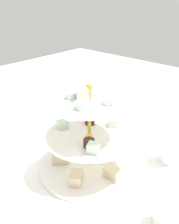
{
  "coord_description": "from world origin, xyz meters",
  "views": [
    {
      "loc": [
        -0.43,
        0.48,
        0.5
      ],
      "look_at": [
        0.0,
        0.0,
        0.18
      ],
      "focal_mm": 41.94,
      "sensor_mm": 36.0,
      "label": 1
    }
  ],
  "objects_px": {
    "tiered_serving_stand": "(89,143)",
    "butter_knife_left": "(89,118)",
    "water_glass_short_left": "(169,210)",
    "water_glass_mid_back": "(170,147)",
    "water_glass_tall_right": "(2,143)"
  },
  "relations": [
    {
      "from": "water_glass_tall_right",
      "to": "water_glass_short_left",
      "type": "distance_m",
      "value": 0.52
    },
    {
      "from": "water_glass_short_left",
      "to": "butter_knife_left",
      "type": "relative_size",
      "value": 0.48
    },
    {
      "from": "water_glass_short_left",
      "to": "butter_knife_left",
      "type": "bearing_deg",
      "value": -29.39
    },
    {
      "from": "tiered_serving_stand",
      "to": "butter_knife_left",
      "type": "height_order",
      "value": "tiered_serving_stand"
    },
    {
      "from": "tiered_serving_stand",
      "to": "butter_knife_left",
      "type": "distance_m",
      "value": 0.34
    },
    {
      "from": "water_glass_tall_right",
      "to": "butter_knife_left",
      "type": "bearing_deg",
      "value": -91.98
    },
    {
      "from": "butter_knife_left",
      "to": "water_glass_mid_back",
      "type": "distance_m",
      "value": 0.39
    },
    {
      "from": "water_glass_tall_right",
      "to": "water_glass_mid_back",
      "type": "xyz_separation_m",
      "value": [
        -0.39,
        -0.34,
        -0.0
      ]
    },
    {
      "from": "water_glass_tall_right",
      "to": "water_glass_mid_back",
      "type": "distance_m",
      "value": 0.52
    },
    {
      "from": "tiered_serving_stand",
      "to": "water_glass_mid_back",
      "type": "height_order",
      "value": "tiered_serving_stand"
    },
    {
      "from": "tiered_serving_stand",
      "to": "butter_knife_left",
      "type": "relative_size",
      "value": 1.81
    },
    {
      "from": "tiered_serving_stand",
      "to": "butter_knife_left",
      "type": "xyz_separation_m",
      "value": [
        0.22,
        -0.24,
        -0.08
      ]
    },
    {
      "from": "butter_knife_left",
      "to": "water_glass_tall_right",
      "type": "bearing_deg",
      "value": 55.56
    },
    {
      "from": "butter_knife_left",
      "to": "water_glass_mid_back",
      "type": "relative_size",
      "value": 1.65
    },
    {
      "from": "tiered_serving_stand",
      "to": "water_glass_short_left",
      "type": "relative_size",
      "value": 3.75
    }
  ]
}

